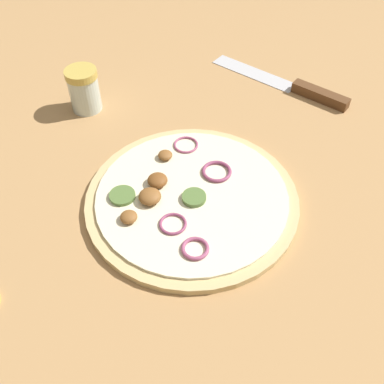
{
  "coord_description": "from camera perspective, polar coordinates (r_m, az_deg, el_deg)",
  "views": [
    {
      "loc": [
        0.14,
        0.38,
        0.46
      ],
      "look_at": [
        0.0,
        0.0,
        0.02
      ],
      "focal_mm": 42.0,
      "sensor_mm": 36.0,
      "label": 1
    }
  ],
  "objects": [
    {
      "name": "knife",
      "position": [
        0.83,
        13.65,
        12.63
      ],
      "size": [
        0.16,
        0.24,
        0.02
      ],
      "rotation": [
        0.0,
        0.0,
        5.27
      ],
      "color": "silver",
      "rests_on": "ground_plane"
    },
    {
      "name": "spice_jar",
      "position": [
        0.77,
        -13.55,
        12.53
      ],
      "size": [
        0.05,
        0.05,
        0.07
      ],
      "color": "silver",
      "rests_on": "ground_plane"
    },
    {
      "name": "pizza",
      "position": [
        0.61,
        -0.18,
        -0.79
      ],
      "size": [
        0.29,
        0.29,
        0.03
      ],
      "color": "#D6B77A",
      "rests_on": "ground_plane"
    },
    {
      "name": "ground_plane",
      "position": [
        0.62,
        0.0,
        -1.27
      ],
      "size": [
        3.0,
        3.0,
        0.0
      ],
      "primitive_type": "plane",
      "color": "tan"
    }
  ]
}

